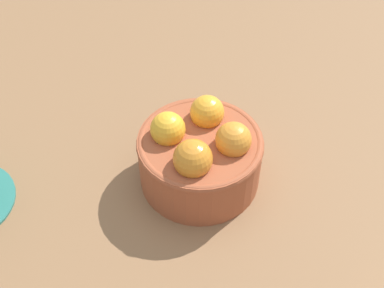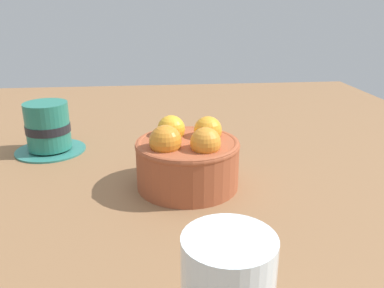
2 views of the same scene
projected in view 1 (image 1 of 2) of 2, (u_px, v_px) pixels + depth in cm
name	position (u px, v px, depth cm)	size (l,w,h in cm)	color
ground_plane	(199.00, 188.00, 61.13)	(141.36, 111.19, 4.12)	brown
terracotta_bowl	(200.00, 154.00, 56.58)	(14.11, 14.11, 9.42)	#9E4C2D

